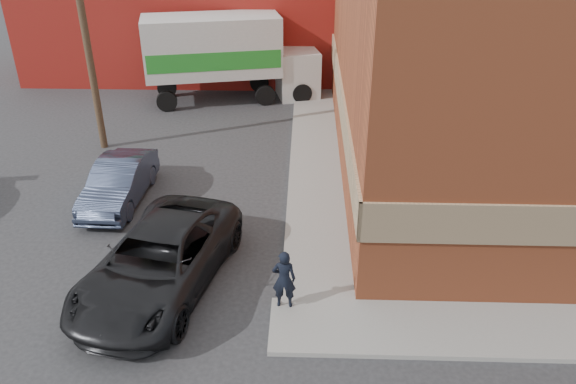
% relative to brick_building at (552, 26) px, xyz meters
% --- Properties ---
extents(ground, '(90.00, 90.00, 0.00)m').
position_rel_brick_building_xyz_m(ground, '(-8.50, -9.00, -4.68)').
color(ground, '#28282B').
rests_on(ground, ground).
extents(brick_building, '(14.25, 18.25, 9.36)m').
position_rel_brick_building_xyz_m(brick_building, '(0.00, 0.00, 0.00)').
color(brick_building, '#AC4F2C').
rests_on(brick_building, ground).
extents(sidewalk_west, '(1.80, 18.00, 0.12)m').
position_rel_brick_building_xyz_m(sidewalk_west, '(-7.90, 0.00, -4.62)').
color(sidewalk_west, gray).
rests_on(sidewalk_west, ground).
extents(warehouse, '(16.30, 8.30, 5.60)m').
position_rel_brick_building_xyz_m(warehouse, '(-14.50, 11.00, -1.87)').
color(warehouse, maroon).
rests_on(warehouse, ground).
extents(utility_pole, '(2.00, 0.26, 9.00)m').
position_rel_brick_building_xyz_m(utility_pole, '(-16.00, 0.00, 0.06)').
color(utility_pole, '#4D3726').
rests_on(utility_pole, ground).
extents(man, '(0.55, 0.37, 1.50)m').
position_rel_brick_building_xyz_m(man, '(-8.70, -9.25, -3.81)').
color(man, black).
rests_on(man, sidewalk_south).
extents(sedan, '(1.57, 4.11, 1.34)m').
position_rel_brick_building_xyz_m(sedan, '(-14.07, -4.20, -4.02)').
color(sedan, '#343D56').
rests_on(sedan, ground).
extents(suv_a, '(3.80, 6.10, 1.57)m').
position_rel_brick_building_xyz_m(suv_a, '(-11.77, -8.50, -3.90)').
color(suv_a, black).
rests_on(suv_a, ground).
extents(box_truck, '(8.16, 3.97, 3.87)m').
position_rel_brick_building_xyz_m(box_truck, '(-11.76, 5.67, -2.45)').
color(box_truck, silver).
rests_on(box_truck, ground).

